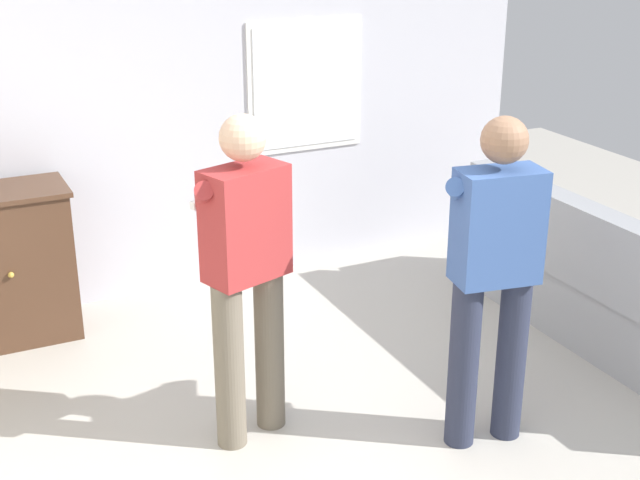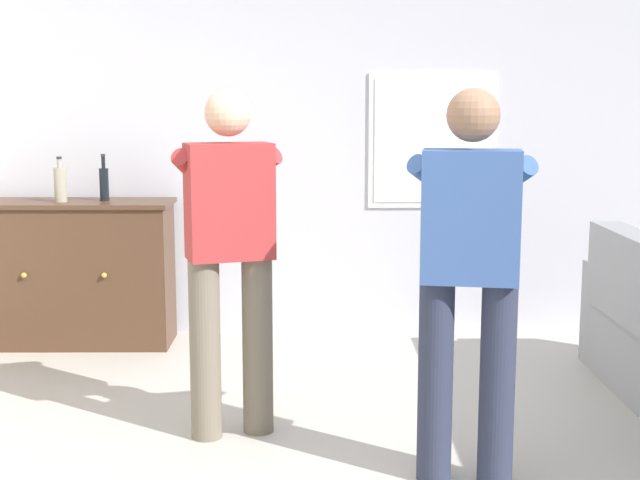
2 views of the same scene
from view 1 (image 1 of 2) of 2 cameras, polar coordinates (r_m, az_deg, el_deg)
wall_back_with_window at (r=6.08m, az=-8.84°, el=9.57°), size 5.20×0.15×2.80m
couch at (r=5.69m, az=17.81°, el=-3.23°), size 0.57×2.60×0.91m
person_standing_left at (r=4.30m, az=-4.80°, el=-1.62°), size 0.53×0.52×1.68m
person_standing_right at (r=4.33m, az=11.04°, el=-1.79°), size 0.55×0.50×1.68m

